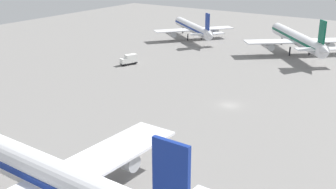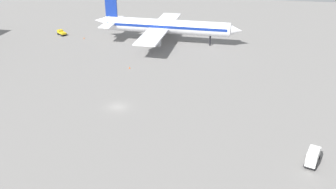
# 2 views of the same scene
# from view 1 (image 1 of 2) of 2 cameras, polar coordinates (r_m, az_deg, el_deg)

# --- Properties ---
(ground) EXTENTS (288.00, 288.00, 0.00)m
(ground) POSITION_cam_1_polar(r_m,az_deg,el_deg) (101.77, 8.33, -1.44)
(ground) COLOR gray
(airplane_at_gate) EXTENTS (45.00, 56.20, 17.11)m
(airplane_at_gate) POSITION_cam_1_polar(r_m,az_deg,el_deg) (60.69, -15.91, -10.47)
(airplane_at_gate) COLOR white
(airplane_at_gate) RESTS_ON ground
(airplane_taxiing) EXTENTS (39.86, 35.83, 14.71)m
(airplane_taxiing) POSITION_cam_1_polar(r_m,az_deg,el_deg) (156.41, 17.17, 7.22)
(airplane_taxiing) COLOR white
(airplane_taxiing) RESTS_ON ground
(airplane_distant) EXTENTS (30.15, 34.76, 12.65)m
(airplane_distant) POSITION_cam_1_polar(r_m,az_deg,el_deg) (175.46, 3.41, 9.01)
(airplane_distant) COLOR white
(airplane_distant) RESTS_ON ground
(catering_truck) EXTENTS (5.91, 3.65, 3.30)m
(catering_truck) POSITION_cam_1_polar(r_m,az_deg,el_deg) (136.31, -5.29, 4.74)
(catering_truck) COLOR black
(catering_truck) RESTS_ON ground
(safety_cone_mid_apron) EXTENTS (0.44, 0.44, 0.60)m
(safety_cone_mid_apron) POSITION_cam_1_polar(r_m,az_deg,el_deg) (79.14, 3.00, -7.25)
(safety_cone_mid_apron) COLOR #EA590C
(safety_cone_mid_apron) RESTS_ON ground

